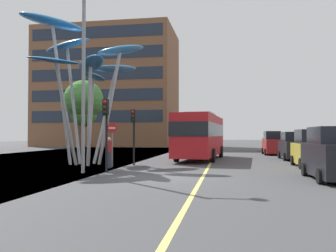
{
  "coord_description": "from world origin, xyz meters",
  "views": [
    {
      "loc": [
        2.47,
        -15.48,
        1.87
      ],
      "look_at": [
        -1.59,
        8.91,
        2.5
      ],
      "focal_mm": 37.76,
      "sensor_mm": 36.0,
      "label": 1
    }
  ],
  "objects_px": {
    "leaf_sculpture": "(81,60)",
    "car_side_street": "(273,144)",
    "street_lamp": "(91,59)",
    "no_entry_sign": "(112,138)",
    "red_bus": "(200,134)",
    "car_parked_far": "(294,147)",
    "car_parked_near": "(335,155)",
    "car_far_side": "(272,142)",
    "car_parked_mid": "(314,150)",
    "traffic_light_kerb_near": "(106,120)",
    "pedestrian": "(109,153)",
    "traffic_light_kerb_far": "(134,125)"
  },
  "relations": [
    {
      "from": "red_bus",
      "to": "leaf_sculpture",
      "type": "relative_size",
      "value": 1.08
    },
    {
      "from": "traffic_light_kerb_far",
      "to": "car_parked_mid",
      "type": "height_order",
      "value": "traffic_light_kerb_far"
    },
    {
      "from": "pedestrian",
      "to": "no_entry_sign",
      "type": "bearing_deg",
      "value": 97.54
    },
    {
      "from": "traffic_light_kerb_near",
      "to": "red_bus",
      "type": "bearing_deg",
      "value": 68.64
    },
    {
      "from": "street_lamp",
      "to": "no_entry_sign",
      "type": "relative_size",
      "value": 3.49
    },
    {
      "from": "red_bus",
      "to": "street_lamp",
      "type": "height_order",
      "value": "street_lamp"
    },
    {
      "from": "car_side_street",
      "to": "pedestrian",
      "type": "relative_size",
      "value": 2.36
    },
    {
      "from": "no_entry_sign",
      "to": "car_parked_mid",
      "type": "bearing_deg",
      "value": 7.46
    },
    {
      "from": "no_entry_sign",
      "to": "car_parked_near",
      "type": "bearing_deg",
      "value": -21.92
    },
    {
      "from": "car_far_side",
      "to": "leaf_sculpture",
      "type": "bearing_deg",
      "value": -125.66
    },
    {
      "from": "red_bus",
      "to": "leaf_sculpture",
      "type": "distance_m",
      "value": 10.34
    },
    {
      "from": "leaf_sculpture",
      "to": "car_parked_near",
      "type": "distance_m",
      "value": 15.9
    },
    {
      "from": "traffic_light_kerb_far",
      "to": "pedestrian",
      "type": "xyz_separation_m",
      "value": [
        -0.9,
        -1.95,
        -1.62
      ]
    },
    {
      "from": "street_lamp",
      "to": "pedestrian",
      "type": "relative_size",
      "value": 5.18
    },
    {
      "from": "car_parked_mid",
      "to": "car_parked_far",
      "type": "bearing_deg",
      "value": 89.66
    },
    {
      "from": "leaf_sculpture",
      "to": "no_entry_sign",
      "type": "height_order",
      "value": "leaf_sculpture"
    },
    {
      "from": "car_parked_mid",
      "to": "street_lamp",
      "type": "xyz_separation_m",
      "value": [
        -11.61,
        -5.08,
        4.61
      ]
    },
    {
      "from": "leaf_sculpture",
      "to": "traffic_light_kerb_near",
      "type": "xyz_separation_m",
      "value": [
        3.29,
        -4.53,
        -4.08
      ]
    },
    {
      "from": "traffic_light_kerb_near",
      "to": "car_parked_near",
      "type": "bearing_deg",
      "value": -6.87
    },
    {
      "from": "car_parked_far",
      "to": "traffic_light_kerb_near",
      "type": "bearing_deg",
      "value": -134.71
    },
    {
      "from": "traffic_light_kerb_near",
      "to": "car_side_street",
      "type": "distance_m",
      "value": 20.65
    },
    {
      "from": "car_far_side",
      "to": "no_entry_sign",
      "type": "relative_size",
      "value": 1.62
    },
    {
      "from": "car_parked_near",
      "to": "car_parked_mid",
      "type": "distance_m",
      "value": 6.04
    },
    {
      "from": "car_side_street",
      "to": "no_entry_sign",
      "type": "distance_m",
      "value": 18.32
    },
    {
      "from": "car_parked_mid",
      "to": "pedestrian",
      "type": "distance_m",
      "value": 11.81
    },
    {
      "from": "car_far_side",
      "to": "car_side_street",
      "type": "bearing_deg",
      "value": -95.97
    },
    {
      "from": "red_bus",
      "to": "car_parked_far",
      "type": "height_order",
      "value": "red_bus"
    },
    {
      "from": "traffic_light_kerb_near",
      "to": "traffic_light_kerb_far",
      "type": "height_order",
      "value": "traffic_light_kerb_near"
    },
    {
      "from": "traffic_light_kerb_near",
      "to": "no_entry_sign",
      "type": "xyz_separation_m",
      "value": [
        -0.75,
        3.23,
        -0.92
      ]
    },
    {
      "from": "car_parked_far",
      "to": "car_parked_near",
      "type": "bearing_deg",
      "value": -92.65
    },
    {
      "from": "car_parked_far",
      "to": "car_far_side",
      "type": "xyz_separation_m",
      "value": [
        0.07,
        13.41,
        0.08
      ]
    },
    {
      "from": "car_side_street",
      "to": "car_far_side",
      "type": "distance_m",
      "value": 6.72
    },
    {
      "from": "leaf_sculpture",
      "to": "car_side_street",
      "type": "distance_m",
      "value": 19.86
    },
    {
      "from": "no_entry_sign",
      "to": "traffic_light_kerb_far",
      "type": "bearing_deg",
      "value": 45.44
    },
    {
      "from": "car_side_street",
      "to": "street_lamp",
      "type": "bearing_deg",
      "value": -121.28
    },
    {
      "from": "car_parked_mid",
      "to": "car_parked_far",
      "type": "distance_m",
      "value": 6.32
    },
    {
      "from": "traffic_light_kerb_far",
      "to": "car_parked_near",
      "type": "bearing_deg",
      "value": -28.61
    },
    {
      "from": "street_lamp",
      "to": "no_entry_sign",
      "type": "xyz_separation_m",
      "value": [
        -0.06,
        3.56,
        -3.91
      ]
    },
    {
      "from": "traffic_light_kerb_far",
      "to": "car_parked_far",
      "type": "relative_size",
      "value": 0.79
    },
    {
      "from": "car_far_side",
      "to": "red_bus",
      "type": "bearing_deg",
      "value": -116.21
    },
    {
      "from": "car_far_side",
      "to": "car_parked_mid",
      "type": "bearing_deg",
      "value": -90.3
    },
    {
      "from": "traffic_light_kerb_far",
      "to": "car_side_street",
      "type": "bearing_deg",
      "value": 53.4
    },
    {
      "from": "leaf_sculpture",
      "to": "car_far_side",
      "type": "distance_m",
      "value": 25.21
    },
    {
      "from": "traffic_light_kerb_near",
      "to": "car_far_side",
      "type": "xyz_separation_m",
      "value": [
        11.03,
        24.49,
        -1.57
      ]
    },
    {
      "from": "traffic_light_kerb_far",
      "to": "car_parked_near",
      "type": "distance_m",
      "value": 11.62
    },
    {
      "from": "red_bus",
      "to": "leaf_sculpture",
      "type": "height_order",
      "value": "leaf_sculpture"
    },
    {
      "from": "leaf_sculpture",
      "to": "street_lamp",
      "type": "xyz_separation_m",
      "value": [
        2.61,
        -4.85,
        -1.08
      ]
    },
    {
      "from": "car_parked_far",
      "to": "car_side_street",
      "type": "height_order",
      "value": "car_side_street"
    },
    {
      "from": "traffic_light_kerb_far",
      "to": "car_far_side",
      "type": "bearing_deg",
      "value": 61.99
    },
    {
      "from": "red_bus",
      "to": "street_lamp",
      "type": "bearing_deg",
      "value": -113.96
    }
  ]
}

